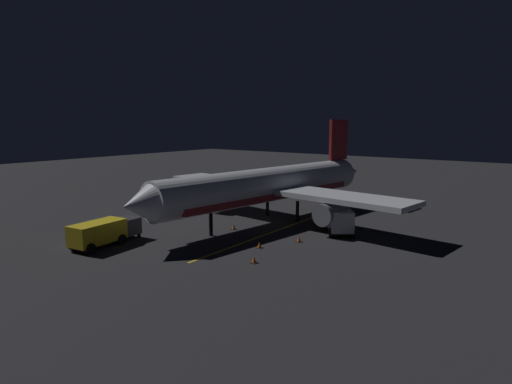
# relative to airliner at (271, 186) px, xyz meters

# --- Properties ---
(ground_plane) EXTENTS (180.00, 180.00, 0.20)m
(ground_plane) POSITION_rel_airliner_xyz_m (0.07, 0.58, -3.91)
(ground_plane) COLOR #27272A
(apron_guide_stripe) EXTENTS (0.57, 21.68, 0.01)m
(apron_guide_stripe) POSITION_rel_airliner_xyz_m (-2.86, 4.58, -3.81)
(apron_guide_stripe) COLOR gold
(apron_guide_stripe) RESTS_ON ground_plane
(airliner) EXTENTS (31.06, 35.00, 10.82)m
(airliner) POSITION_rel_airliner_xyz_m (0.00, 0.00, 0.00)
(airliner) COLOR silver
(airliner) RESTS_ON ground_plane
(baggage_truck) EXTENTS (2.85, 6.73, 2.19)m
(baggage_truck) POSITION_rel_airliner_xyz_m (6.18, 16.31, -2.64)
(baggage_truck) COLOR gold
(baggage_truck) RESTS_ON ground_plane
(catering_truck) EXTENTS (4.86, 5.66, 2.38)m
(catering_truck) POSITION_rel_airliner_xyz_m (-7.99, 0.06, -2.59)
(catering_truck) COLOR silver
(catering_truck) RESTS_ON ground_plane
(ground_crew_worker) EXTENTS (0.40, 0.40, 1.74)m
(ground_crew_worker) POSITION_rel_airliner_xyz_m (5.89, 12.86, -2.92)
(ground_crew_worker) COLOR black
(ground_crew_worker) RESTS_ON ground_plane
(traffic_cone_near_left) EXTENTS (0.50, 0.50, 0.55)m
(traffic_cone_near_left) POSITION_rel_airliner_xyz_m (-5.01, 8.95, -3.56)
(traffic_cone_near_left) COLOR #EA590F
(traffic_cone_near_left) RESTS_ON ground_plane
(traffic_cone_near_right) EXTENTS (0.50, 0.50, 0.55)m
(traffic_cone_near_right) POSITION_rel_airliner_xyz_m (0.85, 5.24, -3.56)
(traffic_cone_near_right) COLOR #EA590F
(traffic_cone_near_right) RESTS_ON ground_plane
(traffic_cone_under_wing) EXTENTS (0.50, 0.50, 0.55)m
(traffic_cone_under_wing) POSITION_rel_airliner_xyz_m (-7.05, 12.42, -3.56)
(traffic_cone_under_wing) COLOR #EA590F
(traffic_cone_under_wing) RESTS_ON ground_plane
(traffic_cone_far) EXTENTS (0.50, 0.50, 0.55)m
(traffic_cone_far) POSITION_rel_airliner_xyz_m (-6.72, 5.33, -3.56)
(traffic_cone_far) COLOR #EA590F
(traffic_cone_far) RESTS_ON ground_plane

